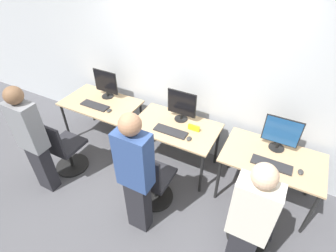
% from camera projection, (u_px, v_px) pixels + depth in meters
% --- Properties ---
extents(ground_plane, '(20.00, 20.00, 0.00)m').
position_uv_depth(ground_plane, '(163.00, 179.00, 3.80)').
color(ground_plane, '#4C4C51').
extents(wall_back, '(12.00, 0.05, 2.80)m').
position_uv_depth(wall_back, '(192.00, 67.00, 3.53)').
color(wall_back, '#B7BCC1').
rests_on(wall_back, ground_plane).
extents(desk_left, '(1.18, 0.72, 0.73)m').
position_uv_depth(desk_left, '(101.00, 106.00, 4.13)').
color(desk_left, tan).
rests_on(desk_left, ground_plane).
extents(monitor_left, '(0.42, 0.19, 0.45)m').
position_uv_depth(monitor_left, '(106.00, 84.00, 4.08)').
color(monitor_left, black).
rests_on(monitor_left, desk_left).
extents(keyboard_left, '(0.46, 0.15, 0.02)m').
position_uv_depth(keyboard_left, '(95.00, 105.00, 3.99)').
color(keyboard_left, '#262628').
rests_on(keyboard_left, desk_left).
extents(mouse_left, '(0.06, 0.09, 0.03)m').
position_uv_depth(mouse_left, '(109.00, 111.00, 3.87)').
color(mouse_left, '#333333').
rests_on(mouse_left, desk_left).
extents(office_chair_left, '(0.48, 0.48, 0.90)m').
position_uv_depth(office_chair_left, '(64.00, 150.00, 3.74)').
color(office_chair_left, black).
rests_on(office_chair_left, ground_plane).
extents(person_left, '(0.36, 0.21, 1.58)m').
position_uv_depth(person_left, '(32.00, 139.00, 3.19)').
color(person_left, '#232328').
rests_on(person_left, ground_plane).
extents(desk_center, '(1.18, 0.72, 0.73)m').
position_uv_depth(desk_center, '(175.00, 130.00, 3.65)').
color(desk_center, tan).
rests_on(desk_center, ground_plane).
extents(monitor_center, '(0.42, 0.19, 0.45)m').
position_uv_depth(monitor_center, '(182.00, 105.00, 3.59)').
color(monitor_center, black).
rests_on(monitor_center, desk_center).
extents(keyboard_center, '(0.46, 0.15, 0.02)m').
position_uv_depth(keyboard_center, '(171.00, 131.00, 3.50)').
color(keyboard_center, '#262628').
rests_on(keyboard_center, desk_center).
extents(mouse_center, '(0.06, 0.09, 0.03)m').
position_uv_depth(mouse_center, '(189.00, 139.00, 3.37)').
color(mouse_center, '#333333').
rests_on(mouse_center, desk_center).
extents(office_chair_center, '(0.48, 0.48, 0.90)m').
position_uv_depth(office_chair_center, '(152.00, 182.00, 3.29)').
color(office_chair_center, black).
rests_on(office_chair_center, ground_plane).
extents(person_center, '(0.36, 0.22, 1.65)m').
position_uv_depth(person_center, '(135.00, 174.00, 2.69)').
color(person_center, '#232328').
rests_on(person_center, ground_plane).
extents(desk_right, '(1.18, 0.72, 0.73)m').
position_uv_depth(desk_right, '(272.00, 162.00, 3.17)').
color(desk_right, tan).
rests_on(desk_right, ground_plane).
extents(monitor_right, '(0.42, 0.19, 0.45)m').
position_uv_depth(monitor_right, '(281.00, 133.00, 3.11)').
color(monitor_right, black).
rests_on(monitor_right, desk_right).
extents(keyboard_right, '(0.46, 0.15, 0.02)m').
position_uv_depth(keyboard_right, '(271.00, 164.00, 3.02)').
color(keyboard_right, '#262628').
rests_on(keyboard_right, desk_right).
extents(mouse_right, '(0.06, 0.09, 0.03)m').
position_uv_depth(mouse_right, '(301.00, 172.00, 2.92)').
color(mouse_right, '#333333').
rests_on(mouse_right, desk_right).
extents(office_chair_right, '(0.48, 0.48, 0.90)m').
position_uv_depth(office_chair_right, '(252.00, 222.00, 2.85)').
color(office_chair_right, black).
rests_on(office_chair_right, ground_plane).
extents(person_right, '(0.36, 0.21, 1.57)m').
position_uv_depth(person_right, '(249.00, 223.00, 2.31)').
color(person_right, '#232328').
rests_on(person_right, ground_plane).
extents(placard_center, '(0.16, 0.03, 0.08)m').
position_uv_depth(placard_center, '(194.00, 128.00, 3.51)').
color(placard_center, yellow).
rests_on(placard_center, desk_center).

